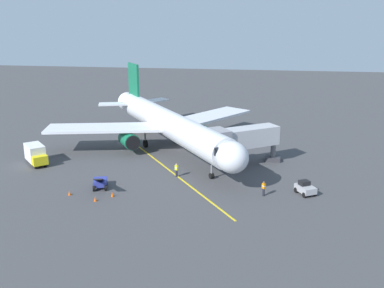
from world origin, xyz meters
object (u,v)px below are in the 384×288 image
at_px(airplane, 168,124).
at_px(safety_cone_wing_port, 95,199).
at_px(baggage_cart_rear_apron, 146,128).
at_px(safety_cone_nose_right, 70,193).
at_px(belt_loader_portside, 100,182).
at_px(box_truck_starboard_side, 36,154).
at_px(safety_cone_nose_left, 112,194).
at_px(tug_near_nose, 305,188).
at_px(jet_bridge, 239,139).
at_px(ground_crew_marshaller, 264,188).
at_px(ground_crew_wing_walker, 176,170).

height_order(airplane, safety_cone_wing_port, airplane).
bearing_deg(baggage_cart_rear_apron, safety_cone_nose_right, 88.32).
distance_m(belt_loader_portside, box_truck_starboard_side, 13.57).
distance_m(airplane, safety_cone_nose_right, 20.64).
height_order(safety_cone_nose_left, safety_cone_nose_right, same).
bearing_deg(safety_cone_nose_left, airplane, -96.42).
distance_m(airplane, tug_near_nose, 24.02).
relative_size(tug_near_nose, safety_cone_nose_right, 4.99).
bearing_deg(belt_loader_portside, safety_cone_wing_port, 103.06).
distance_m(safety_cone_nose_left, safety_cone_nose_right, 4.88).
bearing_deg(belt_loader_portside, tug_near_nose, -174.82).
bearing_deg(baggage_cart_rear_apron, box_truck_starboard_side, 63.19).
relative_size(baggage_cart_rear_apron, safety_cone_nose_right, 5.00).
bearing_deg(tug_near_nose, jet_bridge, -46.00).
xyz_separation_m(jet_bridge, baggage_cart_rear_apron, (17.03, -16.09, -3.11)).
bearing_deg(jet_bridge, baggage_cart_rear_apron, -43.37).
bearing_deg(safety_cone_nose_right, jet_bridge, -144.00).
height_order(ground_crew_marshaller, ground_crew_wing_walker, same).
distance_m(airplane, belt_loader_portside, 17.38).
bearing_deg(box_truck_starboard_side, ground_crew_marshaller, 168.72).
bearing_deg(safety_cone_nose_right, tug_near_nose, -169.76).
bearing_deg(airplane, tug_near_nose, 142.79).
relative_size(jet_bridge, tug_near_nose, 3.79).
xyz_separation_m(airplane, safety_cone_nose_right, (6.97, 19.07, -3.73)).
bearing_deg(ground_crew_wing_walker, airplane, -72.25).
distance_m(ground_crew_marshaller, box_truck_starboard_side, 31.00).
distance_m(box_truck_starboard_side, baggage_cart_rear_apron, 22.04).
height_order(jet_bridge, safety_cone_nose_right, jet_bridge).
height_order(belt_loader_portside, safety_cone_nose_right, belt_loader_portside).
xyz_separation_m(ground_crew_wing_walker, safety_cone_nose_right, (10.59, 7.75, -0.61)).
height_order(ground_crew_wing_walker, baggage_cart_rear_apron, ground_crew_wing_walker).
bearing_deg(belt_loader_portside, safety_cone_nose_left, 135.75).
bearing_deg(box_truck_starboard_side, airplane, -149.02).
relative_size(ground_crew_marshaller, ground_crew_wing_walker, 1.00).
relative_size(airplane, box_truck_starboard_side, 7.49).
bearing_deg(safety_cone_wing_port, safety_cone_nose_right, -17.97).
bearing_deg(safety_cone_wing_port, box_truck_starboard_side, -40.08).
distance_m(belt_loader_portside, baggage_cart_rear_apron, 26.58).
xyz_separation_m(ground_crew_wing_walker, baggage_cart_rear_apron, (9.74, -21.34, -0.23)).
height_order(jet_bridge, box_truck_starboard_side, jet_bridge).
bearing_deg(safety_cone_nose_right, ground_crew_wing_walker, -143.80).
distance_m(airplane, safety_cone_wing_port, 20.83).
bearing_deg(safety_cone_wing_port, ground_crew_marshaller, -165.87).
relative_size(ground_crew_wing_walker, tug_near_nose, 0.62).
height_order(tug_near_nose, baggage_cart_rear_apron, tug_near_nose).
relative_size(tug_near_nose, box_truck_starboard_side, 0.59).
relative_size(airplane, safety_cone_nose_left, 63.67).
bearing_deg(tug_near_nose, airplane, -37.21).
height_order(ground_crew_marshaller, baggage_cart_rear_apron, ground_crew_marshaller).
bearing_deg(jet_bridge, safety_cone_nose_right, 36.00).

